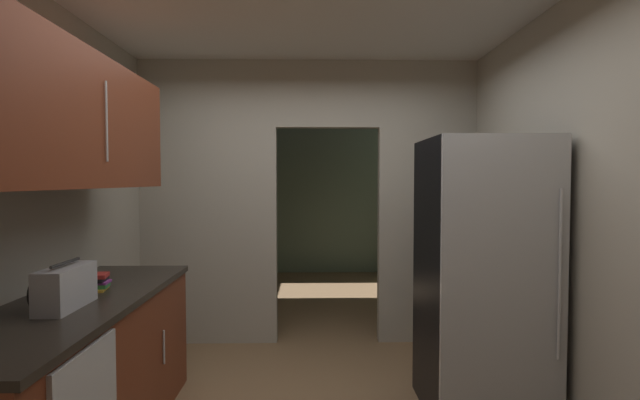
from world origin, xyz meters
The scene contains 9 objects.
kitchen_overhead_slab centered at (0.00, 0.52, 2.71)m, with size 3.59×7.43×0.06m, color silver.
kitchen_partition centered at (-0.06, 1.72, 1.44)m, with size 3.19×0.12×2.68m.
adjoining_room_shell centered at (0.00, 4.00, 1.34)m, with size 3.19×3.53×2.68m.
kitchen_flank_right centered at (1.64, -0.39, 1.34)m, with size 0.10×4.22×2.68m, color #ADA899.
refrigerator centered at (1.16, 0.29, 0.91)m, with size 0.75×0.79×1.83m.
lower_cabinet_run centered at (-1.26, -0.24, 0.45)m, with size 0.67×2.10×0.90m.
upper_cabinet_counterside centered at (-1.26, -0.24, 1.87)m, with size 0.36×1.89×0.72m.
boombox centered at (-1.23, -0.40, 1.01)m, with size 0.16×0.39×0.24m.
book_stack centered at (-1.24, 0.00, 0.95)m, with size 0.13×0.17×0.10m.
Camera 1 is at (0.02, -2.82, 1.55)m, focal length 26.59 mm.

